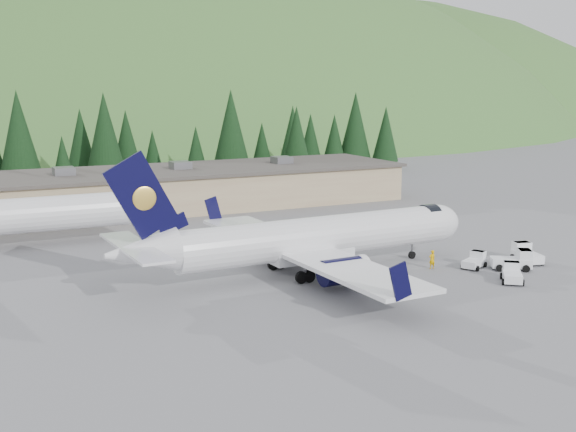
{
  "coord_description": "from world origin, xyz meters",
  "views": [
    {
      "loc": [
        -29.74,
        -53.59,
        16.21
      ],
      "look_at": [
        0.0,
        6.0,
        4.0
      ],
      "focal_mm": 45.0,
      "sensor_mm": 36.0,
      "label": 1
    }
  ],
  "objects_px": {
    "airliner": "(309,239)",
    "baggage_tug_a": "(475,261)",
    "baggage_tug_c": "(526,254)",
    "ramp_worker": "(432,259)",
    "baggage_tug_b": "(515,260)",
    "baggage_tug_d": "(512,273)",
    "terminal_building": "(144,190)"
  },
  "relations": [
    {
      "from": "baggage_tug_d",
      "to": "baggage_tug_b",
      "type": "bearing_deg",
      "value": -8.21
    },
    {
      "from": "terminal_building",
      "to": "baggage_tug_c",
      "type": "bearing_deg",
      "value": -61.24
    },
    {
      "from": "baggage_tug_b",
      "to": "baggage_tug_d",
      "type": "xyz_separation_m",
      "value": [
        -3.1,
        -2.92,
        -0.13
      ]
    },
    {
      "from": "ramp_worker",
      "to": "baggage_tug_b",
      "type": "bearing_deg",
      "value": 151.91
    },
    {
      "from": "baggage_tug_a",
      "to": "terminal_building",
      "type": "bearing_deg",
      "value": 86.48
    },
    {
      "from": "baggage_tug_a",
      "to": "baggage_tug_c",
      "type": "distance_m",
      "value": 5.54
    },
    {
      "from": "airliner",
      "to": "baggage_tug_a",
      "type": "height_order",
      "value": "airliner"
    },
    {
      "from": "baggage_tug_b",
      "to": "terminal_building",
      "type": "relative_size",
      "value": 0.05
    },
    {
      "from": "airliner",
      "to": "terminal_building",
      "type": "relative_size",
      "value": 0.48
    },
    {
      "from": "baggage_tug_b",
      "to": "baggage_tug_c",
      "type": "bearing_deg",
      "value": 60.54
    },
    {
      "from": "baggage_tug_d",
      "to": "airliner",
      "type": "bearing_deg",
      "value": 93.01
    },
    {
      "from": "baggage_tug_c",
      "to": "ramp_worker",
      "type": "relative_size",
      "value": 2.12
    },
    {
      "from": "terminal_building",
      "to": "ramp_worker",
      "type": "bearing_deg",
      "value": -70.62
    },
    {
      "from": "baggage_tug_d",
      "to": "ramp_worker",
      "type": "height_order",
      "value": "ramp_worker"
    },
    {
      "from": "baggage_tug_a",
      "to": "airliner",
      "type": "bearing_deg",
      "value": 134.61
    },
    {
      "from": "airliner",
      "to": "baggage_tug_c",
      "type": "distance_m",
      "value": 20.67
    },
    {
      "from": "baggage_tug_b",
      "to": "airliner",
      "type": "bearing_deg",
      "value": -170.71
    },
    {
      "from": "baggage_tug_c",
      "to": "baggage_tug_d",
      "type": "xyz_separation_m",
      "value": [
        -5.93,
        -4.49,
        -0.09
      ]
    },
    {
      "from": "baggage_tug_c",
      "to": "ramp_worker",
      "type": "distance_m",
      "value": 9.44
    },
    {
      "from": "terminal_building",
      "to": "ramp_worker",
      "type": "distance_m",
      "value": 44.04
    },
    {
      "from": "baggage_tug_d",
      "to": "baggage_tug_a",
      "type": "bearing_deg",
      "value": 33.64
    },
    {
      "from": "baggage_tug_b",
      "to": "terminal_building",
      "type": "height_order",
      "value": "terminal_building"
    },
    {
      "from": "baggage_tug_a",
      "to": "terminal_building",
      "type": "height_order",
      "value": "terminal_building"
    },
    {
      "from": "airliner",
      "to": "baggage_tug_d",
      "type": "height_order",
      "value": "airliner"
    },
    {
      "from": "baggage_tug_b",
      "to": "baggage_tug_d",
      "type": "relative_size",
      "value": 1.21
    },
    {
      "from": "airliner",
      "to": "ramp_worker",
      "type": "distance_m",
      "value": 11.35
    },
    {
      "from": "airliner",
      "to": "baggage_tug_b",
      "type": "height_order",
      "value": "airliner"
    },
    {
      "from": "ramp_worker",
      "to": "baggage_tug_c",
      "type": "bearing_deg",
      "value": 168.78
    },
    {
      "from": "ramp_worker",
      "to": "baggage_tug_a",
      "type": "bearing_deg",
      "value": 160.22
    },
    {
      "from": "baggage_tug_b",
      "to": "ramp_worker",
      "type": "xyz_separation_m",
      "value": [
        -6.4,
        3.49,
        0.03
      ]
    },
    {
      "from": "airliner",
      "to": "ramp_worker",
      "type": "relative_size",
      "value": 20.18
    },
    {
      "from": "airliner",
      "to": "baggage_tug_a",
      "type": "relative_size",
      "value": 11.51
    }
  ]
}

